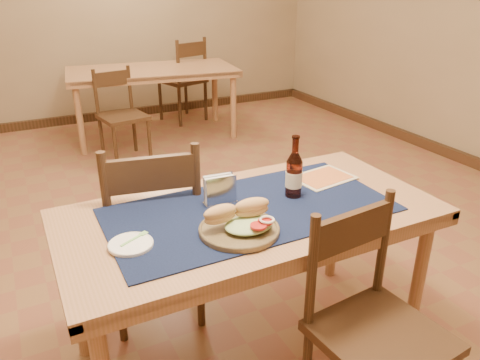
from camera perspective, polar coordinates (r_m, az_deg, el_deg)
name	(u,v)px	position (r m, az deg, el deg)	size (l,w,h in m)	color
room	(178,32)	(2.51, -7.52, 17.49)	(6.04, 7.04, 2.84)	brown
main_table	(250,227)	(2.03, 1.27, -5.74)	(1.60, 0.80, 0.75)	#A2704C
placemat	(251,209)	(1.99, 1.29, -3.60)	(1.20, 0.60, 0.01)	#101C3D
baseboard	(190,257)	(2.98, -6.13, -9.27)	(6.00, 7.00, 0.10)	#402716
back_table	(152,76)	(5.21, -10.63, 12.33)	(1.85, 1.09, 0.75)	#A2704C
chair_main_far	(153,228)	(2.36, -10.56, -5.81)	(0.54, 0.54, 1.00)	#402716
chair_main_near	(373,325)	(1.87, 15.91, -16.68)	(0.47, 0.47, 0.93)	#402716
chair_back_near	(121,114)	(4.63, -14.29, 7.83)	(0.46, 0.46, 0.87)	#402716
chair_back_far	(184,79)	(5.78, -6.82, 12.17)	(0.58, 0.58, 1.00)	#402716
sandwich_plate	(241,224)	(1.80, 0.09, -5.40)	(0.31, 0.31, 0.12)	brown
side_plate	(131,244)	(1.77, -13.18, -7.60)	(0.16, 0.16, 0.01)	white
fork	(136,238)	(1.80, -12.56, -6.87)	(0.12, 0.07, 0.00)	#89D474
beer_bottle	(294,174)	(2.07, 6.60, 0.70)	(0.07, 0.07, 0.28)	#4D180D
napkin_holder	(220,190)	(2.02, -2.45, -1.24)	(0.15, 0.06, 0.13)	silver
menu_card	(323,177)	(2.32, 10.10, 0.31)	(0.31, 0.25, 0.01)	beige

